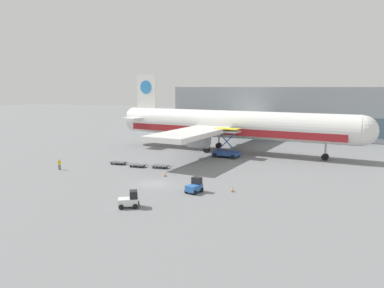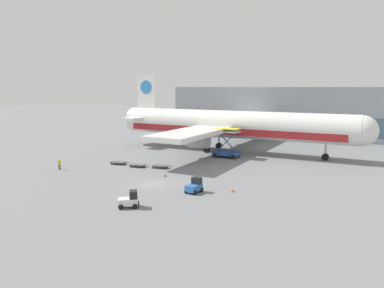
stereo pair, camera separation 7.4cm
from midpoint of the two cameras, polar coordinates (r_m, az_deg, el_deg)
The scene contains 12 objects.
ground_plane at distance 55.37m, azimuth -5.82°, elevation -6.06°, with size 400.00×400.00×0.00m, color slate.
terminal_building at distance 110.49m, azimuth 21.74°, elevation 4.44°, with size 90.00×18.20×14.00m.
airplane_main at distance 81.50m, azimuth 5.42°, elevation 2.89°, with size 57.71×48.66×17.00m.
scissor_lift_loader at distance 75.50m, azimuth 5.33°, elevation -0.37°, with size 5.63×4.12×5.83m.
baggage_tug_foreground at distance 50.55m, azimuth 0.45°, elevation -6.43°, with size 2.21×2.74×2.00m.
baggage_tug_mid at distance 45.11m, azimuth -9.46°, elevation -8.43°, with size 2.81×2.48×2.00m.
baggage_dolly_lead at distance 69.85m, azimuth -11.14°, elevation -2.74°, with size 3.71×1.53×0.48m.
baggage_dolly_second at distance 66.96m, azimuth -8.28°, elevation -3.16°, with size 3.71×1.53×0.48m.
baggage_dolly_third at distance 65.67m, azimuth -4.85°, elevation -3.34°, with size 3.71×1.53×0.48m.
ground_crew_near at distance 67.98m, azimuth -19.53°, elevation -2.80°, with size 0.51×0.37×1.83m.
traffic_cone_near at distance 51.28m, azimuth 6.26°, elevation -6.91°, with size 0.40×0.40×0.64m.
traffic_cone_far at distance 59.70m, azimuth -4.08°, elevation -4.64°, with size 0.40×0.40×0.63m.
Camera 2 is at (22.18, -48.73, 14.11)m, focal length 35.00 mm.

